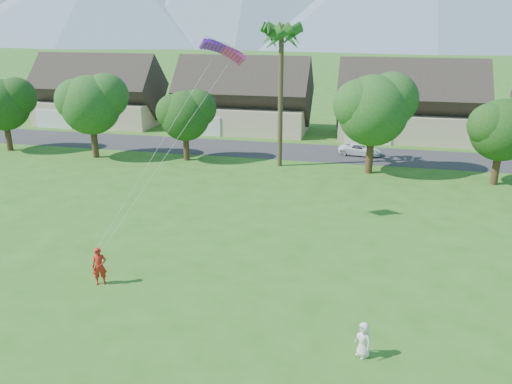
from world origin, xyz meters
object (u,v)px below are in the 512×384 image
(parked_car, at_px, (360,149))
(parafoil_kite, at_px, (224,49))
(kite_flyer, at_px, (99,266))
(watcher, at_px, (363,340))

(parked_car, height_order, parafoil_kite, parafoil_kite)
(kite_flyer, xyz_separation_m, parafoil_kite, (3.94, 9.38, 10.05))
(parked_car, relative_size, parafoil_kite, 1.41)
(watcher, xyz_separation_m, parked_car, (-1.03, 31.84, -0.18))
(kite_flyer, bearing_deg, parafoil_kite, 41.71)
(kite_flyer, height_order, parafoil_kite, parafoil_kite)
(watcher, height_order, parked_car, watcher)
(kite_flyer, distance_m, watcher, 13.36)
(kite_flyer, distance_m, parked_car, 31.32)
(parafoil_kite, bearing_deg, kite_flyer, -136.94)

